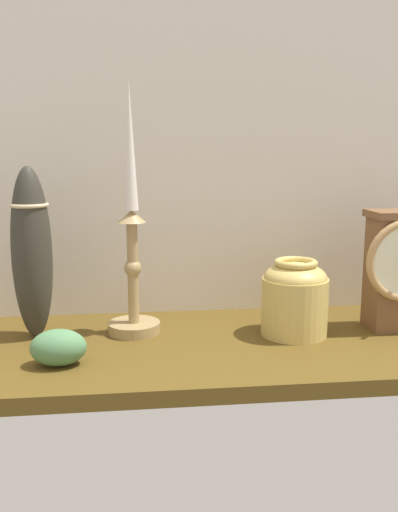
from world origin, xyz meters
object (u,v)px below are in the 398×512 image
object	(u,v)px
brass_vase_jar	(295,296)
tall_ceramic_vase	(32,253)
mantel_clock	(398,268)
candlestick_tall_left	(132,250)

from	to	relation	value
brass_vase_jar	tall_ceramic_vase	distance (cm)	43.30
mantel_clock	candlestick_tall_left	distance (cm)	44.66
candlestick_tall_left	tall_ceramic_vase	distance (cm)	16.01
mantel_clock	tall_ceramic_vase	xyz separation A→B (cm)	(-60.40, 3.03, 3.32)
candlestick_tall_left	tall_ceramic_vase	world-z (taller)	candlestick_tall_left
candlestick_tall_left	brass_vase_jar	size ratio (longest dim) A/B	3.24
brass_vase_jar	tall_ceramic_vase	world-z (taller)	tall_ceramic_vase
mantel_clock	tall_ceramic_vase	world-z (taller)	tall_ceramic_vase
mantel_clock	brass_vase_jar	distance (cm)	18.42
brass_vase_jar	candlestick_tall_left	bearing A→B (deg)	171.33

